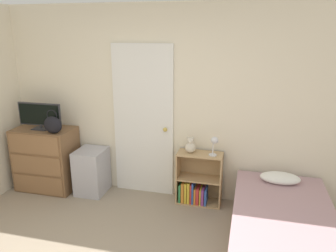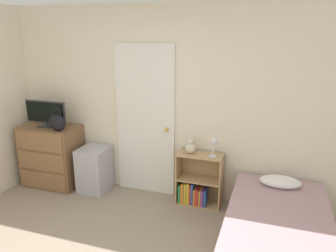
# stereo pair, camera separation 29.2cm
# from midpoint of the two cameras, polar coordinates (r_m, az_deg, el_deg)

# --- Properties ---
(wall_back) EXTENTS (10.00, 0.06, 2.55)m
(wall_back) POSITION_cam_midpoint_polar(r_m,az_deg,el_deg) (4.36, -3.54, 3.90)
(wall_back) COLOR beige
(wall_back) RESTS_ON ground_plane
(door_closed) EXTENTS (0.83, 0.09, 2.06)m
(door_closed) POSITION_cam_midpoint_polar(r_m,az_deg,el_deg) (4.43, -6.19, 0.76)
(door_closed) COLOR white
(door_closed) RESTS_ON ground_plane
(dresser) EXTENTS (0.82, 0.50, 0.89)m
(dresser) POSITION_cam_midpoint_polar(r_m,az_deg,el_deg) (5.06, -21.97, -5.32)
(dresser) COLOR brown
(dresser) RESTS_ON ground_plane
(tv) EXTENTS (0.64, 0.16, 0.37)m
(tv) POSITION_cam_midpoint_polar(r_m,az_deg,el_deg) (4.86, -23.07, 1.67)
(tv) COLOR #2D2D33
(tv) RESTS_ON dresser
(handbag) EXTENTS (0.26, 0.12, 0.32)m
(handbag) POSITION_cam_midpoint_polar(r_m,az_deg,el_deg) (4.62, -21.15, 0.20)
(handbag) COLOR black
(handbag) RESTS_ON dresser
(storage_bin) EXTENTS (0.39, 0.44, 0.63)m
(storage_bin) POSITION_cam_midpoint_polar(r_m,az_deg,el_deg) (4.78, -14.86, -7.64)
(storage_bin) COLOR #ADADB7
(storage_bin) RESTS_ON ground_plane
(bookshelf) EXTENTS (0.58, 0.28, 0.70)m
(bookshelf) POSITION_cam_midpoint_polar(r_m,az_deg,el_deg) (4.39, 3.05, -10.12)
(bookshelf) COLOR tan
(bookshelf) RESTS_ON ground_plane
(teddy_bear) EXTENTS (0.14, 0.14, 0.21)m
(teddy_bear) POSITION_cam_midpoint_polar(r_m,az_deg,el_deg) (4.20, 1.93, -3.49)
(teddy_bear) COLOR beige
(teddy_bear) RESTS_ON bookshelf
(desk_lamp) EXTENTS (0.12, 0.11, 0.25)m
(desk_lamp) POSITION_cam_midpoint_polar(r_m,az_deg,el_deg) (4.08, 6.05, -2.90)
(desk_lamp) COLOR silver
(desk_lamp) RESTS_ON bookshelf
(bed) EXTENTS (1.04, 1.80, 0.58)m
(bed) POSITION_cam_midpoint_polar(r_m,az_deg,el_deg) (3.69, 17.01, -16.76)
(bed) COLOR #996B47
(bed) RESTS_ON ground_plane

